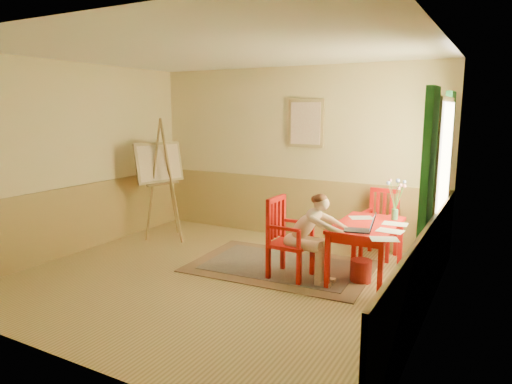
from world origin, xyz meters
The scene contains 14 objects.
room centered at (0.00, 0.00, 1.40)m, with size 5.04×4.54×2.84m.
wainscot centered at (0.00, 0.80, 0.50)m, with size 5.00×4.50×1.00m.
window centered at (2.42, 1.10, 1.35)m, with size 0.12×2.01×2.20m.
wall_portrait centered at (0.25, 2.20, 1.90)m, with size 0.60×0.05×0.76m.
rug centered at (0.52, 0.77, 0.01)m, with size 2.48×1.73×0.02m.
table centered at (1.65, 0.88, 0.63)m, with size 0.73×1.21×0.72m.
chair_left centered at (0.75, 0.46, 0.52)m, with size 0.49×0.47×1.03m.
chair_back centered at (1.58, 1.89, 0.49)m, with size 0.46×0.48×0.98m.
figure centered at (1.06, 0.44, 0.62)m, with size 0.83×0.36×1.13m.
laptop centered at (1.70, 0.48, 0.76)m, with size 0.39×0.28×0.22m.
papers centered at (1.86, 0.77, 0.72)m, with size 0.86×1.20×0.00m.
vase centered at (1.90, 1.26, 0.96)m, with size 0.24×0.26×0.53m.
wastebasket centered at (1.63, 0.75, 0.14)m, with size 0.26×0.26×0.28m, color red.
easel centered at (-1.89, 1.18, 1.18)m, with size 0.75×0.89×1.99m.
Camera 1 is at (3.09, -4.63, 2.12)m, focal length 32.10 mm.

